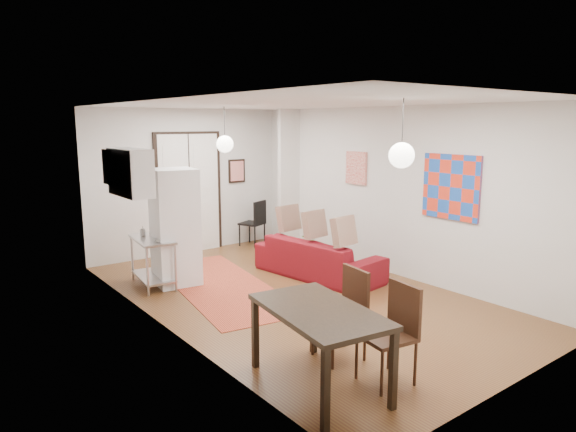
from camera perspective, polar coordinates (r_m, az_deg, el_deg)
floor at (r=8.00m, az=0.73°, el=-8.81°), size 7.00×7.00×0.00m
ceiling at (r=7.56m, az=0.78°, el=12.43°), size 4.20×7.00×0.02m
wall_back at (r=10.60m, az=-11.07°, el=3.79°), size 4.20×0.02×2.90m
wall_front at (r=5.40m, az=24.42°, el=-3.15°), size 4.20×0.02×2.90m
wall_left at (r=6.58m, az=-13.78°, el=-0.24°), size 0.02×7.00×2.90m
wall_right at (r=9.09m, az=11.23°, el=2.72°), size 0.02×7.00×2.90m
double_doors at (r=10.59m, az=-10.91°, el=2.42°), size 1.44×0.06×2.50m
stub_partition at (r=10.77m, az=0.09°, el=4.08°), size 0.50×0.10×2.90m
wall_cabinet at (r=7.96m, az=-17.12°, el=4.67°), size 0.35×1.00×0.70m
painting_popart at (r=8.28m, az=17.66°, el=3.09°), size 0.05×1.00×1.00m
painting_abstract at (r=9.57m, az=7.60°, el=5.31°), size 0.05×0.50×0.60m
poster_back at (r=11.11m, az=-5.70°, el=5.00°), size 0.40×0.03×0.50m
print_left at (r=8.38m, az=-19.31°, el=5.15°), size 0.03×0.44×0.54m
pendant_back at (r=9.22m, az=-7.02°, el=7.94°), size 0.30×0.30×0.80m
pendant_front at (r=6.12m, az=12.51°, el=6.61°), size 0.30×0.30×0.80m
kilim_rug at (r=8.52m, az=-7.46°, el=-7.67°), size 1.94×3.81×0.01m
sofa at (r=8.88m, az=3.42°, el=-4.61°), size 1.21×2.41×0.67m
coffee_table at (r=9.19m, az=2.05°, el=-4.13°), size 0.96×0.73×0.38m
potted_plant at (r=9.20m, az=2.54°, el=-2.62°), size 0.38×0.41×0.37m
kitchen_counter at (r=8.61m, az=-14.80°, el=-4.35°), size 0.65×1.09×0.79m
bowl at (r=8.26m, az=-14.09°, el=-2.61°), size 0.21×0.21×0.05m
soap_bottle at (r=8.73m, az=-15.85°, el=-1.61°), size 0.08×0.08×0.16m
fridge at (r=8.54m, az=-12.45°, el=-1.21°), size 0.76×0.76×1.90m
dining_table at (r=5.16m, az=3.47°, el=-11.18°), size 1.06×1.59×0.82m
dining_chair_near at (r=5.90m, az=5.00°, el=-9.84°), size 0.55×0.72×1.02m
dining_chair_far at (r=5.44m, az=10.08°, el=-11.75°), size 0.55×0.72×1.02m
black_side_chair at (r=11.15m, az=-4.30°, el=-0.27°), size 0.59×0.61×0.98m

